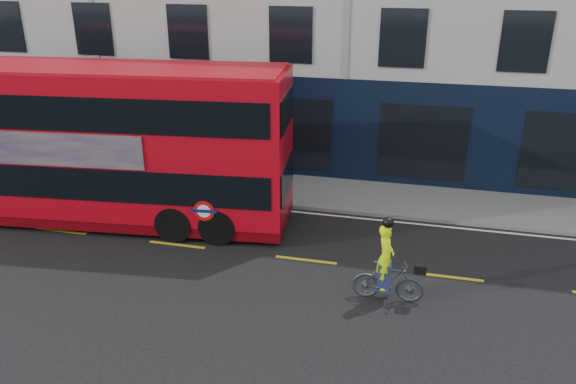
% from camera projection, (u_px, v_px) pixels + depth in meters
% --- Properties ---
extents(ground, '(120.00, 120.00, 0.00)m').
position_uv_depth(ground, '(294.00, 287.00, 14.82)').
color(ground, black).
rests_on(ground, ground).
extents(pavement, '(60.00, 3.00, 0.12)m').
position_uv_depth(pavement, '(334.00, 194.00, 20.63)').
color(pavement, slate).
rests_on(pavement, ground).
extents(kerb, '(60.00, 0.12, 0.13)m').
position_uv_depth(kerb, '(327.00, 210.00, 19.28)').
color(kerb, slate).
rests_on(kerb, ground).
extents(road_edge_line, '(58.00, 0.10, 0.01)m').
position_uv_depth(road_edge_line, '(325.00, 215.00, 19.04)').
color(road_edge_line, silver).
rests_on(road_edge_line, ground).
extents(lane_dashes, '(58.00, 0.12, 0.01)m').
position_uv_depth(lane_dashes, '(306.00, 260.00, 16.16)').
color(lane_dashes, gold).
rests_on(lane_dashes, ground).
extents(bus, '(12.77, 4.06, 5.07)m').
position_uv_depth(bus, '(94.00, 144.00, 17.85)').
color(bus, '#BB0715').
rests_on(bus, ground).
extents(cyclist, '(1.81, 0.63, 2.29)m').
position_uv_depth(cyclist, '(387.00, 273.00, 14.00)').
color(cyclist, '#3E4143').
rests_on(cyclist, ground).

